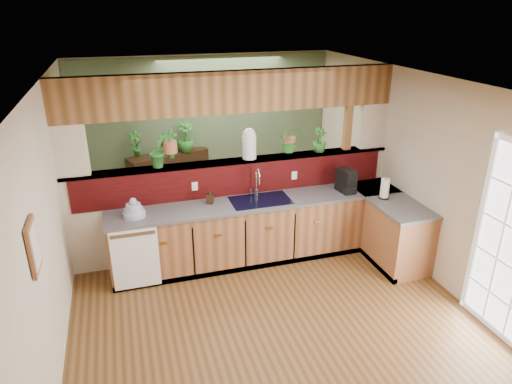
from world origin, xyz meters
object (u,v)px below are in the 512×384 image
object	(u,v)px
shelving_console	(170,178)
coffee_maker	(346,182)
faucet	(257,181)
paper_towel	(385,189)
glass_jar	(249,143)
dish_stack	(134,211)
soap_dispenser	(210,196)

from	to	relation	value
shelving_console	coffee_maker	bearing A→B (deg)	-65.82
faucet	shelving_console	distance (m)	2.41
paper_towel	glass_jar	xyz separation A→B (m)	(-1.70, 0.80, 0.57)
coffee_maker	paper_towel	size ratio (longest dim) A/B	1.09
glass_jar	shelving_console	bearing A→B (deg)	116.28
coffee_maker	shelving_console	size ratio (longest dim) A/B	0.23
dish_stack	coffee_maker	xyz separation A→B (m)	(2.94, -0.05, 0.07)
faucet	paper_towel	world-z (taller)	faucet
paper_towel	shelving_console	bearing A→B (deg)	134.35
glass_jar	paper_towel	bearing A→B (deg)	-25.24
glass_jar	dish_stack	bearing A→B (deg)	-166.67
soap_dispenser	coffee_maker	world-z (taller)	coffee_maker
coffee_maker	soap_dispenser	bearing A→B (deg)	164.56
faucet	shelving_console	world-z (taller)	faucet
coffee_maker	shelving_console	bearing A→B (deg)	123.33
faucet	soap_dispenser	size ratio (longest dim) A/B	2.09
paper_towel	glass_jar	size ratio (longest dim) A/B	0.70
faucet	coffee_maker	distance (m)	1.28
faucet	glass_jar	size ratio (longest dim) A/B	0.96
paper_towel	glass_jar	bearing A→B (deg)	154.76
faucet	coffee_maker	xyz separation A→B (m)	(1.26, -0.22, -0.07)
shelving_console	glass_jar	bearing A→B (deg)	-83.38
coffee_maker	faucet	bearing A→B (deg)	159.45
faucet	shelving_console	xyz separation A→B (m)	(-0.98, 2.11, -0.62)
faucet	dish_stack	xyz separation A→B (m)	(-1.68, -0.17, -0.15)
coffee_maker	glass_jar	size ratio (longest dim) A/B	0.77
paper_towel	coffee_maker	bearing A→B (deg)	137.42
dish_stack	faucet	bearing A→B (deg)	5.88
paper_towel	glass_jar	world-z (taller)	glass_jar
paper_towel	shelving_console	xyz separation A→B (m)	(-2.64, 2.70, -0.54)
soap_dispenser	shelving_console	xyz separation A→B (m)	(-0.31, 2.17, -0.50)
dish_stack	glass_jar	world-z (taller)	glass_jar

